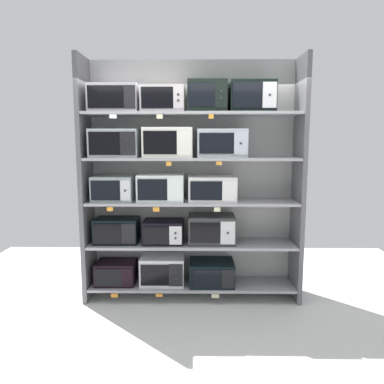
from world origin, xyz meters
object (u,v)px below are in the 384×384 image
at_px(microwave_2, 212,272).
at_px(microwave_12, 115,99).
at_px(microwave_9, 116,143).
at_px(microwave_13, 163,99).
at_px(microwave_0, 116,272).
at_px(microwave_1, 163,270).
at_px(microwave_3, 117,230).
at_px(microwave_5, 212,229).
at_px(microwave_10, 168,142).
at_px(microwave_14, 207,97).
at_px(microwave_8, 212,188).
at_px(microwave_6, 114,188).
at_px(microwave_7, 161,187).
at_px(microwave_11, 222,143).
at_px(microwave_15, 252,97).
at_px(microwave_4, 163,232).

relative_size(microwave_2, microwave_12, 0.96).
distance_m(microwave_9, microwave_13, 0.73).
distance_m(microwave_0, microwave_1, 0.55).
distance_m(microwave_3, microwave_5, 1.11).
xyz_separation_m(microwave_5, microwave_10, (-0.50, -0.00, 1.00)).
height_order(microwave_5, microwave_14, microwave_14).
xyz_separation_m(microwave_0, microwave_8, (1.13, 0.00, 1.01)).
height_order(microwave_10, microwave_12, microwave_12).
relative_size(microwave_1, microwave_6, 1.11).
height_order(microwave_7, microwave_14, microwave_14).
distance_m(microwave_10, microwave_14, 0.66).
height_order(microwave_0, microwave_12, microwave_12).
relative_size(microwave_11, microwave_15, 1.13).
bearing_deg(microwave_4, microwave_15, -0.00).
bearing_deg(microwave_14, microwave_13, -179.97).
bearing_deg(microwave_2, microwave_11, 0.14).
xyz_separation_m(microwave_7, microwave_10, (0.09, 0.00, 0.51)).
height_order(microwave_1, microwave_9, microwave_9).
bearing_deg(microwave_7, microwave_9, -179.98).
bearing_deg(microwave_1, microwave_13, -0.36).
xyz_separation_m(microwave_9, microwave_11, (1.20, 0.00, 0.00)).
xyz_separation_m(microwave_10, microwave_13, (-0.05, -0.00, 0.47)).
bearing_deg(microwave_13, microwave_0, 179.99).
bearing_deg(microwave_9, microwave_1, 0.01).
bearing_deg(microwave_5, microwave_6, -179.99).
bearing_deg(microwave_11, microwave_12, -179.98).
xyz_separation_m(microwave_3, microwave_9, (0.02, 0.00, 1.01)).
bearing_deg(microwave_11, microwave_7, -179.99).
relative_size(microwave_4, microwave_5, 0.86).
relative_size(microwave_13, microwave_15, 0.97).
height_order(microwave_5, microwave_6, microwave_6).
xyz_separation_m(microwave_2, microwave_12, (-1.09, -0.00, 2.01)).
relative_size(microwave_2, microwave_7, 0.99).
distance_m(microwave_7, microwave_10, 0.52).
distance_m(microwave_2, microwave_4, 0.75).
bearing_deg(microwave_1, microwave_5, 0.02).
bearing_deg(microwave_3, microwave_11, 0.02).
distance_m(microwave_1, microwave_6, 1.12).
height_order(microwave_0, microwave_5, microwave_5).
height_order(microwave_2, microwave_7, microwave_7).
bearing_deg(microwave_15, microwave_2, 179.98).
xyz_separation_m(microwave_1, microwave_2, (0.58, -0.00, -0.03)).
distance_m(microwave_3, microwave_12, 1.50).
distance_m(microwave_11, microwave_13, 0.81).
bearing_deg(microwave_15, microwave_10, 179.98).
distance_m(microwave_3, microwave_11, 1.58).
bearing_deg(microwave_5, microwave_10, -179.98).
xyz_separation_m(microwave_8, microwave_12, (-1.09, -0.00, 1.01)).
distance_m(microwave_0, microwave_14, 2.29).
xyz_separation_m(microwave_8, microwave_14, (-0.07, -0.00, 1.02)).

